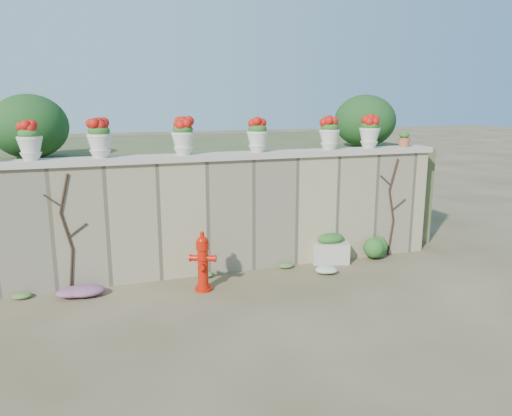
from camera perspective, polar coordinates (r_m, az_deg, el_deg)
name	(u,v)px	position (r m, az deg, el deg)	size (l,w,h in m)	color
ground	(262,307)	(7.52, 0.71, -11.29)	(80.00, 80.00, 0.00)	#4E4227
stone_wall	(228,215)	(8.84, -3.19, -0.83)	(8.00, 0.40, 2.00)	tan
wall_cap	(228,156)	(8.66, -3.27, 5.95)	(8.10, 0.52, 0.10)	#BEB3A1
raised_fill	(191,186)	(11.89, -7.39, 2.53)	(9.00, 6.00, 2.00)	#384C23
back_shrub_left	(29,126)	(9.54, -24.47, 8.48)	(1.30, 1.30, 1.10)	#143814
back_shrub_right	(365,121)	(11.08, 12.35, 9.70)	(1.30, 1.30, 1.10)	#143814
vine_left	(67,232)	(8.33, -20.77, -2.54)	(0.60, 0.04, 1.91)	black
vine_right	(392,206)	(10.00, 15.27, 0.25)	(0.60, 0.04, 1.91)	black
fire_hydrant	(203,261)	(8.02, -6.11, -6.07)	(0.42, 0.30, 0.98)	red
planter_box	(330,249)	(9.49, 8.48, -4.65)	(0.76, 0.58, 0.56)	#BEB3A1
green_shrub	(376,246)	(9.81, 13.56, -4.21)	(0.58, 0.52, 0.55)	#1E5119
magenta_clump	(80,290)	(8.33, -19.44, -8.83)	(0.79, 0.53, 0.21)	#AE229F
white_flowers	(330,269)	(8.91, 8.50, -6.96)	(0.48, 0.39, 0.17)	white
urn_pot_0	(30,141)	(8.35, -24.44, 6.96)	(0.37, 0.37, 0.59)	beige
urn_pot_1	(99,139)	(8.31, -17.46, 7.56)	(0.39, 0.39, 0.61)	beige
urn_pot_2	(183,137)	(8.45, -8.34, 8.06)	(0.39, 0.39, 0.61)	beige
urn_pot_3	(257,135)	(8.79, 0.17, 8.29)	(0.37, 0.37, 0.59)	beige
urn_pot_4	(329,134)	(9.34, 8.39, 8.41)	(0.38, 0.38, 0.59)	beige
urn_pot_5	(370,132)	(9.75, 12.85, 8.47)	(0.39, 0.39, 0.61)	beige
terracotta_pot	(404,140)	(10.19, 16.57, 7.46)	(0.24, 0.24, 0.29)	#AF5835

